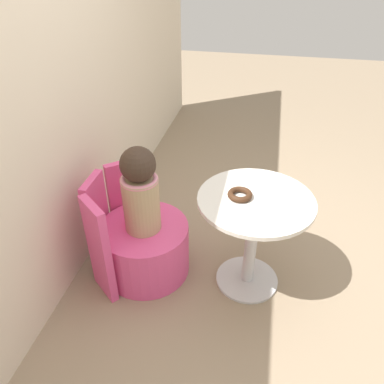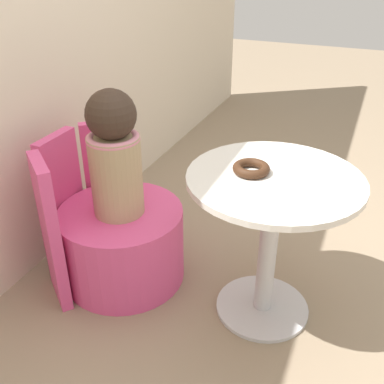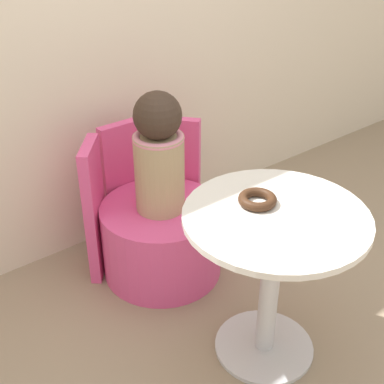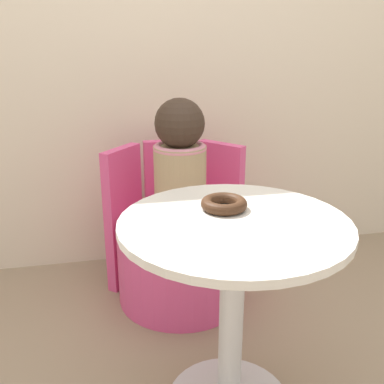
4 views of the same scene
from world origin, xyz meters
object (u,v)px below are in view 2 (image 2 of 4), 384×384
at_px(child_figure, 115,155).
at_px(donut, 251,168).
at_px(tub_chair, 123,244).
at_px(round_table, 271,218).

bearing_deg(child_figure, donut, -87.39).
distance_m(tub_chair, donut, 0.78).
height_order(round_table, donut, donut).
distance_m(round_table, donut, 0.22).
bearing_deg(donut, round_table, -86.84).
relative_size(round_table, child_figure, 1.20).
xyz_separation_m(round_table, child_figure, (-0.03, 0.69, 0.17)).
bearing_deg(round_table, tub_chair, 92.69).
xyz_separation_m(round_table, tub_chair, (-0.03, 0.69, -0.30)).
relative_size(round_table, donut, 4.74).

